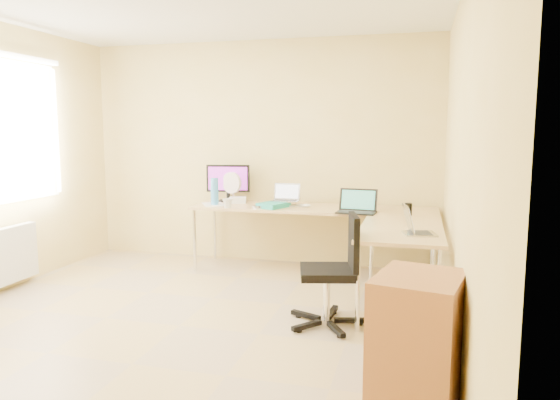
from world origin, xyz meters
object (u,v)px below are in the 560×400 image
(monitor, at_px, (228,183))
(water_bottle, at_px, (215,192))
(desk_fan, at_px, (233,188))
(desk_main, at_px, (313,240))
(office_chair, at_px, (327,265))
(cabinet, at_px, (417,342))
(laptop_center, at_px, (286,193))
(laptop_black, at_px, (356,201))
(laptop_return, at_px, (420,223))
(mug, at_px, (228,203))
(desk_return, at_px, (400,269))
(keyboard, at_px, (284,206))

(monitor, relative_size, water_bottle, 1.66)
(desk_fan, bearing_deg, desk_main, 6.81)
(office_chair, height_order, cabinet, office_chair)
(laptop_center, distance_m, office_chair, 1.73)
(monitor, relative_size, laptop_black, 1.32)
(office_chair, bearing_deg, laptop_return, 6.77)
(laptop_black, relative_size, mug, 3.54)
(laptop_black, bearing_deg, office_chair, -88.89)
(office_chair, bearing_deg, monitor, 116.65)
(water_bottle, distance_m, laptop_return, 2.49)
(laptop_black, distance_m, desk_fan, 1.58)
(mug, bearing_deg, water_bottle, 142.55)
(monitor, relative_size, mug, 4.66)
(water_bottle, xyz_separation_m, cabinet, (2.22, -2.45, -0.52))
(laptop_black, bearing_deg, mug, -174.83)
(desk_main, bearing_deg, office_chair, -74.66)
(desk_return, relative_size, keyboard, 3.19)
(desk_main, distance_m, cabinet, 2.81)
(keyboard, xyz_separation_m, desk_fan, (-0.68, 0.22, 0.15))
(laptop_black, xyz_separation_m, office_chair, (-0.09, -1.23, -0.35))
(desk_fan, relative_size, cabinet, 0.41)
(keyboard, bearing_deg, office_chair, -83.89)
(laptop_center, xyz_separation_m, office_chair, (0.73, -1.52, -0.38))
(mug, distance_m, laptop_return, 2.22)
(monitor, bearing_deg, mug, -79.98)
(desk_fan, bearing_deg, monitor, -161.83)
(water_bottle, bearing_deg, laptop_center, 9.61)
(water_bottle, bearing_deg, desk_main, 6.86)
(laptop_return, xyz_separation_m, cabinet, (0.00, -1.32, -0.47))
(keyboard, distance_m, water_bottle, 0.80)
(mug, xyz_separation_m, water_bottle, (-0.22, 0.17, 0.10))
(keyboard, xyz_separation_m, office_chair, (0.74, -1.50, -0.24))
(desk_fan, xyz_separation_m, laptop_return, (2.12, -1.46, -0.06))
(desk_return, distance_m, keyboard, 1.66)
(desk_return, xyz_separation_m, laptop_black, (-0.47, 0.70, 0.49))
(laptop_black, bearing_deg, keyboard, 166.81)
(keyboard, height_order, cabinet, cabinet)
(desk_main, distance_m, laptop_center, 0.60)
(keyboard, relative_size, office_chair, 0.45)
(desk_return, xyz_separation_m, desk_fan, (-1.97, 1.20, 0.52))
(desk_main, bearing_deg, laptop_return, -48.13)
(desk_return, height_order, keyboard, keyboard)
(monitor, distance_m, laptop_return, 2.63)
(water_bottle, bearing_deg, laptop_black, -5.89)
(laptop_center, relative_size, desk_fan, 0.93)
(monitor, xyz_separation_m, cabinet, (2.18, -2.78, -0.59))
(desk_main, xyz_separation_m, mug, (-0.88, -0.30, 0.42))
(water_bottle, height_order, office_chair, water_bottle)
(desk_return, distance_m, laptop_center, 1.71)
(mug, relative_size, office_chair, 0.12)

